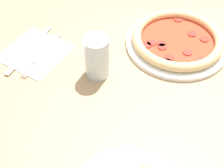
# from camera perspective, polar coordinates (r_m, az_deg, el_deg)

# --- Properties ---
(dining_table) EXTENTS (1.15, 1.06, 0.73)m
(dining_table) POSITION_cam_1_polar(r_m,az_deg,el_deg) (0.87, 3.77, -4.02)
(dining_table) COLOR tan
(dining_table) RESTS_ON ground_plane
(pizza) EXTENTS (0.29, 0.29, 0.04)m
(pizza) POSITION_cam_1_polar(r_m,az_deg,el_deg) (0.91, 11.82, 7.82)
(pizza) COLOR white
(pizza) RESTS_ON dining_table
(napkin) EXTENTS (0.17, 0.17, 0.00)m
(napkin) POSITION_cam_1_polar(r_m,az_deg,el_deg) (0.90, -13.78, 5.62)
(napkin) COLOR white
(napkin) RESTS_ON dining_table
(fork) EXTENTS (0.02, 0.19, 0.00)m
(fork) POSITION_cam_1_polar(r_m,az_deg,el_deg) (0.89, -12.52, 5.43)
(fork) COLOR silver
(fork) RESTS_ON napkin
(knife) EXTENTS (0.03, 0.22, 0.01)m
(knife) POSITION_cam_1_polar(r_m,az_deg,el_deg) (0.91, -14.49, 6.52)
(knife) COLOR silver
(knife) RESTS_ON napkin
(glass) EXTENTS (0.06, 0.06, 0.11)m
(glass) POSITION_cam_1_polar(r_m,az_deg,el_deg) (0.78, -2.77, 4.95)
(glass) COLOR silver
(glass) RESTS_ON dining_table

